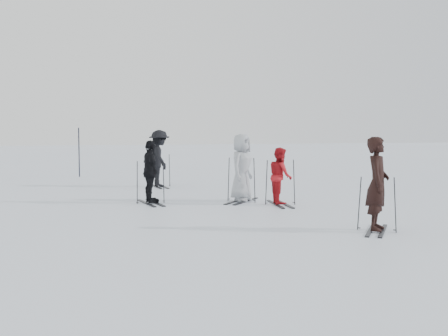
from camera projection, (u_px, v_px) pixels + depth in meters
name	position (u px, v px, depth m)	size (l,w,h in m)	color
ground	(234.00, 209.00, 14.62)	(120.00, 120.00, 0.00)	silver
skier_near_dark	(377.00, 185.00, 11.36)	(0.69, 0.45, 1.89)	black
skier_red	(280.00, 177.00, 15.38)	(0.75, 0.59, 1.55)	#AD131A
skier_grey	(241.00, 168.00, 16.04)	(0.94, 0.61, 1.92)	#A4A8AD
skier_uphill_left	(150.00, 173.00, 15.62)	(1.02, 0.42, 1.74)	black
skier_uphill_far	(159.00, 159.00, 20.10)	(1.30, 0.75, 2.02)	black
skis_near_dark	(377.00, 203.00, 11.39)	(0.83, 1.57, 1.15)	black
skis_red	(280.00, 182.00, 15.39)	(0.93, 1.75, 1.28)	black
skis_grey	(241.00, 179.00, 16.06)	(0.95, 1.79, 1.30)	black
skis_uphill_left	(151.00, 181.00, 15.63)	(0.90, 1.70, 1.24)	black
skis_uphill_far	(160.00, 170.00, 20.13)	(0.87, 1.65, 1.20)	black
piste_marker	(79.00, 152.00, 24.29)	(0.05, 0.05, 2.13)	black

